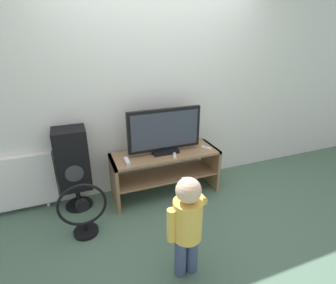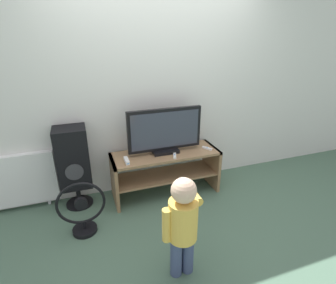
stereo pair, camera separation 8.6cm
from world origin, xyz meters
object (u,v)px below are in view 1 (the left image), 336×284
object	(u,v)px
speaker_tower	(73,160)
child	(187,219)
game_console	(127,161)
remote_secondary	(175,156)
remote_primary	(206,148)
radiator	(13,184)
floor_fan	(83,212)
television	(165,132)

from	to	relation	value
speaker_tower	child	bearing A→B (deg)	-58.59
speaker_tower	game_console	bearing A→B (deg)	-19.90
child	remote_secondary	bearing A→B (deg)	72.57
child	remote_primary	bearing A→B (deg)	54.88
game_console	speaker_tower	size ratio (longest dim) A/B	0.17
radiator	child	bearing A→B (deg)	-44.70
floor_fan	radiator	size ratio (longest dim) A/B	0.66
television	game_console	xyz separation A→B (m)	(-0.49, -0.12, -0.24)
television	child	xyz separation A→B (m)	(-0.26, -1.20, -0.28)
floor_fan	radiator	bearing A→B (deg)	136.65
remote_secondary	remote_primary	bearing A→B (deg)	8.16
game_console	remote_secondary	distance (m)	0.56
radiator	remote_primary	bearing A→B (deg)	-7.88
television	remote_secondary	bearing A→B (deg)	-66.65
remote_primary	child	distance (m)	1.35
game_console	radiator	size ratio (longest dim) A/B	0.18
speaker_tower	radiator	world-z (taller)	speaker_tower
game_console	speaker_tower	world-z (taller)	speaker_tower
radiator	game_console	bearing A→B (deg)	-15.43
game_console	floor_fan	distance (m)	0.69
remote_primary	child	size ratio (longest dim) A/B	0.14
remote_secondary	television	bearing A→B (deg)	113.35
television	radiator	distance (m)	1.76
remote_primary	radiator	world-z (taller)	radiator
television	remote_secondary	distance (m)	0.30
speaker_tower	floor_fan	distance (m)	0.61
game_console	speaker_tower	distance (m)	0.59
remote_primary	floor_fan	xyz separation A→B (m)	(-1.53, -0.33, -0.31)
remote_secondary	radiator	xyz separation A→B (m)	(-1.75, 0.37, -0.20)
television	remote_secondary	size ratio (longest dim) A/B	6.61
television	radiator	bearing A→B (deg)	172.74
speaker_tower	radiator	xyz separation A→B (m)	(-0.64, 0.13, -0.23)
speaker_tower	floor_fan	bearing A→B (deg)	-86.33
game_console	speaker_tower	xyz separation A→B (m)	(-0.56, 0.20, 0.02)
child	radiator	world-z (taller)	child
television	game_console	distance (m)	0.56
child	radiator	size ratio (longest dim) A/B	1.04
game_console	television	bearing A→B (deg)	13.42
floor_fan	speaker_tower	bearing A→B (deg)	93.67
game_console	floor_fan	size ratio (longest dim) A/B	0.28
game_console	remote_secondary	world-z (taller)	game_console
television	floor_fan	world-z (taller)	television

